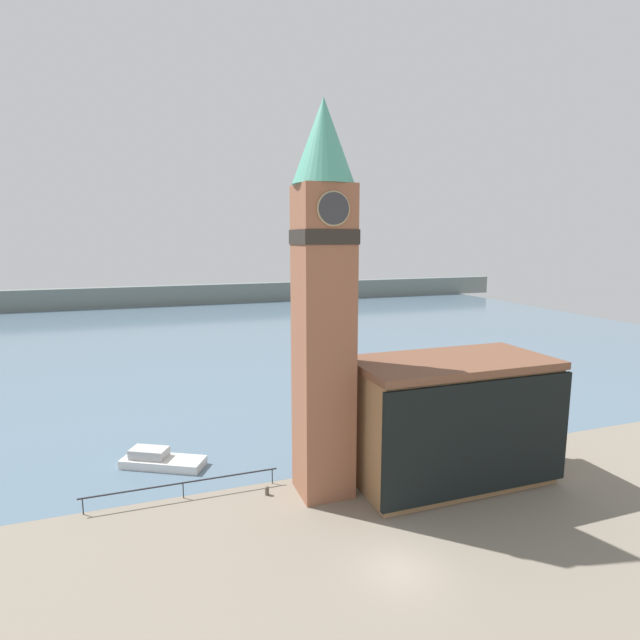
% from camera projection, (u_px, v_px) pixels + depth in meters
% --- Properties ---
extents(ground_plane, '(160.00, 160.00, 0.00)m').
position_uv_depth(ground_plane, '(398.00, 569.00, 25.44)').
color(ground_plane, gray).
extents(water, '(160.00, 120.00, 0.00)m').
position_uv_depth(water, '(214.00, 331.00, 91.78)').
color(water, slate).
rests_on(water, ground_plane).
extents(far_shoreline, '(180.00, 3.00, 5.00)m').
position_uv_depth(far_shoreline, '(193.00, 295.00, 128.62)').
color(far_shoreline, slate).
rests_on(far_shoreline, water).
extents(pier_railing, '(12.48, 0.08, 1.09)m').
position_uv_depth(pier_railing, '(183.00, 484.00, 32.31)').
color(pier_railing, '#232328').
rests_on(pier_railing, ground_plane).
extents(clock_tower, '(3.83, 3.83, 25.00)m').
position_uv_depth(clock_tower, '(323.00, 294.00, 31.27)').
color(clock_tower, '#935B42').
rests_on(clock_tower, ground_plane).
extents(pier_building, '(13.77, 6.97, 8.63)m').
position_uv_depth(pier_building, '(451.00, 420.00, 34.43)').
color(pier_building, '#9E754C').
rests_on(pier_building, ground_plane).
extents(boat_near, '(6.31, 4.72, 1.33)m').
position_uv_depth(boat_near, '(160.00, 460.00, 36.94)').
color(boat_near, silver).
rests_on(boat_near, water).
extents(mooring_bollard_near, '(0.28, 0.28, 0.61)m').
position_uv_depth(mooring_bollard_near, '(267.00, 490.00, 32.82)').
color(mooring_bollard_near, brown).
rests_on(mooring_bollard_near, ground_plane).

